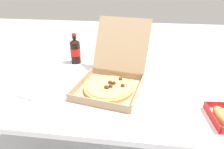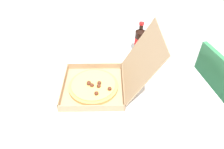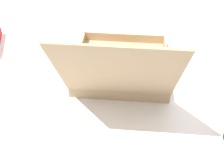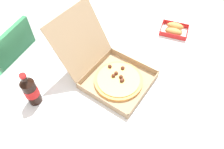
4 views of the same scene
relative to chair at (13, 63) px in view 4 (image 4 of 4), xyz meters
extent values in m
plane|color=#B2B2B7|center=(0.02, -0.76, -0.48)|extent=(10.00, 10.00, 0.00)
cube|color=white|center=(0.02, -0.76, 0.23)|extent=(1.49, 1.04, 0.03)
cylinder|color=#B7B7BC|center=(0.70, -1.21, -0.13)|extent=(0.05, 0.05, 0.69)
cylinder|color=#B7B7BC|center=(0.70, -0.31, -0.13)|extent=(0.05, 0.05, 0.69)
cube|color=#338451|center=(0.00, 0.06, -0.05)|extent=(0.42, 0.42, 0.04)
cube|color=#338451|center=(0.01, -0.12, 0.16)|extent=(0.36, 0.05, 0.38)
cylinder|color=#B2B2B7|center=(0.16, 0.24, -0.26)|extent=(0.03, 0.03, 0.43)
cylinder|color=#B2B2B7|center=(0.18, -0.10, -0.26)|extent=(0.03, 0.03, 0.43)
cylinder|color=#B2B2B7|center=(-0.16, -0.11, -0.26)|extent=(0.03, 0.03, 0.43)
cube|color=tan|center=(0.00, -0.90, 0.24)|extent=(0.41, 0.41, 0.01)
cube|color=tan|center=(-0.03, -1.07, 0.27)|extent=(0.34, 0.07, 0.04)
cube|color=tan|center=(-0.17, -0.87, 0.27)|extent=(0.07, 0.34, 0.04)
cube|color=tan|center=(0.17, -0.93, 0.27)|extent=(0.07, 0.34, 0.04)
cube|color=tan|center=(0.03, -0.74, 0.27)|extent=(0.34, 0.07, 0.04)
cube|color=tan|center=(0.05, -0.65, 0.44)|extent=(0.37, 0.23, 0.31)
cylinder|color=tan|center=(0.00, -0.90, 0.26)|extent=(0.28, 0.28, 0.02)
cylinder|color=#EAC666|center=(0.00, -0.90, 0.27)|extent=(0.25, 0.25, 0.01)
sphere|color=#562819|center=(-0.01, -0.93, 0.28)|extent=(0.02, 0.02, 0.02)
sphere|color=#562819|center=(0.00, -0.87, 0.28)|extent=(0.02, 0.02, 0.02)
sphere|color=#562819|center=(0.00, -0.93, 0.28)|extent=(0.02, 0.02, 0.02)
sphere|color=#562819|center=(0.01, -0.91, 0.28)|extent=(0.02, 0.02, 0.02)
sphere|color=#562819|center=(0.06, -0.82, 0.28)|extent=(0.02, 0.02, 0.02)
sphere|color=#562819|center=(0.08, -0.90, 0.28)|extent=(0.02, 0.02, 0.02)
sphere|color=#562819|center=(0.03, -0.88, 0.28)|extent=(0.02, 0.02, 0.02)
cube|color=white|center=(0.58, -1.09, 0.24)|extent=(0.16, 0.20, 0.00)
cube|color=red|center=(0.58, -1.19, 0.26)|extent=(0.15, 0.02, 0.03)
cube|color=red|center=(0.57, -1.00, 0.26)|extent=(0.15, 0.02, 0.03)
cube|color=red|center=(0.50, -1.10, 0.26)|extent=(0.02, 0.19, 0.03)
cube|color=red|center=(0.65, -1.09, 0.26)|extent=(0.02, 0.19, 0.03)
ellipsoid|color=tan|center=(0.54, -1.10, 0.27)|extent=(0.06, 0.12, 0.05)
ellipsoid|color=tan|center=(0.61, -1.09, 0.27)|extent=(0.06, 0.12, 0.05)
cylinder|color=black|center=(-0.30, -0.54, 0.32)|extent=(0.07, 0.07, 0.16)
cone|color=black|center=(-0.30, -0.54, 0.41)|extent=(0.07, 0.07, 0.02)
cylinder|color=black|center=(-0.30, -0.54, 0.44)|extent=(0.03, 0.03, 0.02)
cylinder|color=red|center=(-0.30, -0.54, 0.46)|extent=(0.03, 0.03, 0.01)
cylinder|color=red|center=(-0.30, -0.54, 0.33)|extent=(0.07, 0.07, 0.06)
cube|color=white|center=(0.21, -0.55, 0.24)|extent=(0.22, 0.17, 0.00)
camera|label=1|loc=(0.15, -1.86, 0.84)|focal=31.45mm
camera|label=2|loc=(0.83, -0.96, 1.07)|focal=32.28mm
camera|label=3|loc=(0.12, -0.06, 0.96)|focal=45.75mm
camera|label=4|loc=(-0.67, -1.16, 1.21)|focal=32.83mm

